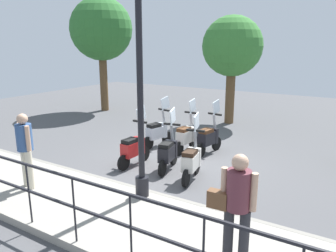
{
  "coord_description": "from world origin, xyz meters",
  "views": [
    {
      "loc": [
        -7.27,
        -4.05,
        3.11
      ],
      "look_at": [
        0.2,
        0.5,
        0.9
      ],
      "focal_mm": 35.0,
      "sensor_mm": 36.0,
      "label": 1
    }
  ],
  "objects_px": {
    "scooter_near_0": "(192,160)",
    "scooter_near_1": "(168,152)",
    "tree_distant": "(232,47)",
    "scooter_far_1": "(186,136)",
    "scooter_near_2": "(134,148)",
    "scooter_far_0": "(209,138)",
    "scooter_far_2": "(158,132)",
    "tree_large": "(101,30)",
    "lamp_post_near": "(140,91)",
    "pedestrian_distant": "(25,145)",
    "pedestrian_with_bag": "(236,201)"
  },
  "relations": [
    {
      "from": "scooter_near_2",
      "to": "scooter_far_2",
      "type": "xyz_separation_m",
      "value": [
        1.66,
        0.35,
        0.0
      ]
    },
    {
      "from": "lamp_post_near",
      "to": "tree_distant",
      "type": "relative_size",
      "value": 1.13
    },
    {
      "from": "scooter_far_1",
      "to": "scooter_near_2",
      "type": "bearing_deg",
      "value": 162.64
    },
    {
      "from": "scooter_near_1",
      "to": "scooter_far_2",
      "type": "bearing_deg",
      "value": 29.78
    },
    {
      "from": "scooter_far_1",
      "to": "tree_large",
      "type": "bearing_deg",
      "value": 63.85
    },
    {
      "from": "tree_large",
      "to": "scooter_far_2",
      "type": "bearing_deg",
      "value": -123.45
    },
    {
      "from": "pedestrian_distant",
      "to": "scooter_far_2",
      "type": "xyz_separation_m",
      "value": [
        4.14,
        -0.55,
        -0.6
      ]
    },
    {
      "from": "pedestrian_with_bag",
      "to": "scooter_near_0",
      "type": "xyz_separation_m",
      "value": [
        2.54,
        1.97,
        -0.6
      ]
    },
    {
      "from": "lamp_post_near",
      "to": "scooter_near_2",
      "type": "xyz_separation_m",
      "value": [
        1.57,
        1.39,
        -1.77
      ]
    },
    {
      "from": "tree_distant",
      "to": "scooter_far_2",
      "type": "relative_size",
      "value": 2.71
    },
    {
      "from": "scooter_far_1",
      "to": "scooter_near_1",
      "type": "bearing_deg",
      "value": -166.02
    },
    {
      "from": "scooter_near_1",
      "to": "scooter_far_1",
      "type": "distance_m",
      "value": 1.55
    },
    {
      "from": "tree_large",
      "to": "scooter_far_2",
      "type": "distance_m",
      "value": 7.13
    },
    {
      "from": "pedestrian_distant",
      "to": "lamp_post_near",
      "type": "bearing_deg",
      "value": 125.75
    },
    {
      "from": "pedestrian_distant",
      "to": "scooter_far_2",
      "type": "bearing_deg",
      "value": -173.54
    },
    {
      "from": "lamp_post_near",
      "to": "scooter_far_2",
      "type": "bearing_deg",
      "value": 28.31
    },
    {
      "from": "tree_distant",
      "to": "scooter_far_1",
      "type": "distance_m",
      "value": 4.8
    },
    {
      "from": "tree_large",
      "to": "tree_distant",
      "type": "distance_m",
      "value": 6.11
    },
    {
      "from": "pedestrian_distant",
      "to": "scooter_near_0",
      "type": "xyz_separation_m",
      "value": [
        2.43,
        -2.61,
        -0.6
      ]
    },
    {
      "from": "scooter_near_2",
      "to": "tree_distant",
      "type": "bearing_deg",
      "value": -1.06
    },
    {
      "from": "scooter_near_0",
      "to": "scooter_far_2",
      "type": "xyz_separation_m",
      "value": [
        1.71,
        2.06,
        0.0
      ]
    },
    {
      "from": "scooter_near_0",
      "to": "scooter_far_2",
      "type": "bearing_deg",
      "value": 40.17
    },
    {
      "from": "scooter_far_1",
      "to": "scooter_near_0",
      "type": "bearing_deg",
      "value": -145.69
    },
    {
      "from": "scooter_near_0",
      "to": "scooter_far_0",
      "type": "bearing_deg",
      "value": 2.89
    },
    {
      "from": "scooter_near_1",
      "to": "scooter_far_0",
      "type": "distance_m",
      "value": 1.74
    },
    {
      "from": "pedestrian_with_bag",
      "to": "pedestrian_distant",
      "type": "bearing_deg",
      "value": 86.44
    },
    {
      "from": "pedestrian_distant",
      "to": "tree_distant",
      "type": "relative_size",
      "value": 0.38
    },
    {
      "from": "lamp_post_near",
      "to": "scooter_far_2",
      "type": "height_order",
      "value": "lamp_post_near"
    },
    {
      "from": "lamp_post_near",
      "to": "scooter_far_0",
      "type": "height_order",
      "value": "lamp_post_near"
    },
    {
      "from": "pedestrian_with_bag",
      "to": "scooter_far_2",
      "type": "xyz_separation_m",
      "value": [
        4.25,
        4.03,
        -0.6
      ]
    },
    {
      "from": "scooter_near_1",
      "to": "scooter_near_2",
      "type": "bearing_deg",
      "value": 90.38
    },
    {
      "from": "scooter_far_2",
      "to": "tree_distant",
      "type": "bearing_deg",
      "value": 3.31
    },
    {
      "from": "pedestrian_with_bag",
      "to": "scooter_near_1",
      "type": "height_order",
      "value": "pedestrian_with_bag"
    },
    {
      "from": "lamp_post_near",
      "to": "scooter_near_1",
      "type": "relative_size",
      "value": 3.06
    },
    {
      "from": "pedestrian_with_bag",
      "to": "tree_distant",
      "type": "xyz_separation_m",
      "value": [
        8.4,
        3.31,
        1.9
      ]
    },
    {
      "from": "pedestrian_with_bag",
      "to": "pedestrian_distant",
      "type": "distance_m",
      "value": 4.58
    },
    {
      "from": "scooter_near_0",
      "to": "scooter_near_1",
      "type": "bearing_deg",
      "value": 62.89
    },
    {
      "from": "scooter_far_2",
      "to": "scooter_far_0",
      "type": "bearing_deg",
      "value": -68.58
    },
    {
      "from": "tree_distant",
      "to": "scooter_far_2",
      "type": "xyz_separation_m",
      "value": [
        -4.15,
        0.72,
        -2.49
      ]
    },
    {
      "from": "pedestrian_distant",
      "to": "scooter_near_2",
      "type": "xyz_separation_m",
      "value": [
        2.48,
        -0.9,
        -0.6
      ]
    },
    {
      "from": "lamp_post_near",
      "to": "scooter_near_2",
      "type": "relative_size",
      "value": 3.06
    },
    {
      "from": "pedestrian_with_bag",
      "to": "scooter_near_0",
      "type": "relative_size",
      "value": 1.03
    },
    {
      "from": "tree_large",
      "to": "scooter_far_0",
      "type": "relative_size",
      "value": 3.36
    },
    {
      "from": "scooter_far_2",
      "to": "scooter_far_1",
      "type": "bearing_deg",
      "value": -73.7
    },
    {
      "from": "tree_large",
      "to": "scooter_near_0",
      "type": "relative_size",
      "value": 3.36
    },
    {
      "from": "tree_large",
      "to": "scooter_near_0",
      "type": "bearing_deg",
      "value": -125.3
    },
    {
      "from": "tree_large",
      "to": "scooter_far_1",
      "type": "bearing_deg",
      "value": -118.8
    },
    {
      "from": "tree_large",
      "to": "scooter_near_1",
      "type": "relative_size",
      "value": 3.36
    },
    {
      "from": "pedestrian_distant",
      "to": "scooter_near_1",
      "type": "distance_m",
      "value": 3.29
    },
    {
      "from": "tree_large",
      "to": "lamp_post_near",
      "type": "bearing_deg",
      "value": -133.71
    }
  ]
}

